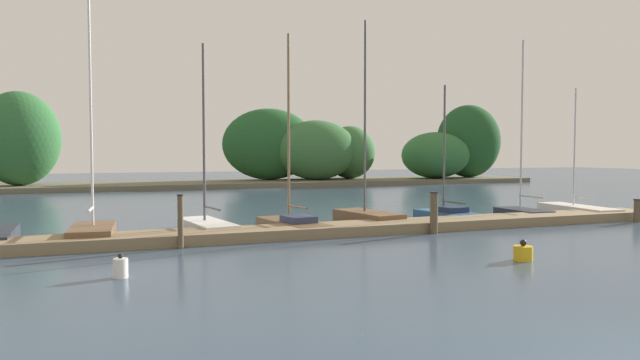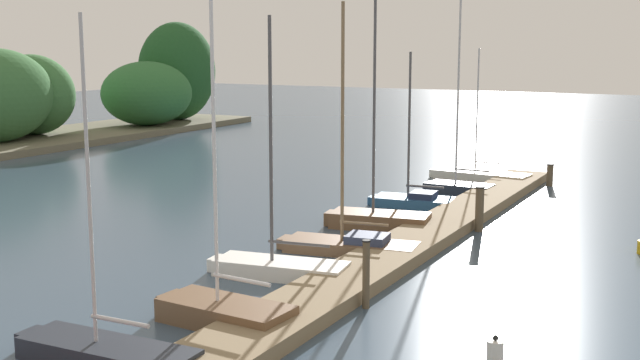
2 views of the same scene
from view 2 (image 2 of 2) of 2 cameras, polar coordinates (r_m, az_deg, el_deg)
dock_pier at (r=23.36m, az=5.49°, el=-5.01°), size 30.81×1.80×0.35m
sailboat_1 at (r=16.34m, az=-15.18°, el=-11.49°), size 1.23×3.96×6.61m
sailboat_2 at (r=17.96m, az=-7.00°, el=-9.03°), size 1.48×3.27×7.69m
sailboat_3 at (r=21.42m, az=-3.16°, el=-5.98°), size 1.72×3.86×6.75m
sailboat_4 at (r=23.69m, az=1.98°, el=-4.40°), size 1.86×4.25×7.21m
sailboat_5 at (r=26.87m, az=3.93°, el=-2.62°), size 1.85×3.58×8.08m
sailboat_6 at (r=30.53m, az=6.46°, el=-1.34°), size 1.70×3.27×5.74m
sailboat_7 at (r=33.56m, az=9.64°, el=-0.31°), size 1.33×2.83×7.77m
sailboat_8 at (r=36.61m, az=11.03°, el=0.32°), size 1.67×4.55×5.82m
mooring_piling_1 at (r=18.75m, az=3.26°, el=-6.63°), size 0.19×0.19×1.62m
mooring_piling_2 at (r=26.77m, az=11.17°, el=-2.00°), size 0.32×0.32×1.48m
mooring_piling_3 at (r=35.96m, az=15.89°, el=0.35°), size 0.32×0.32×0.95m
channel_buoy_0 at (r=16.20m, az=12.22°, el=-11.71°), size 0.33×0.33×0.56m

